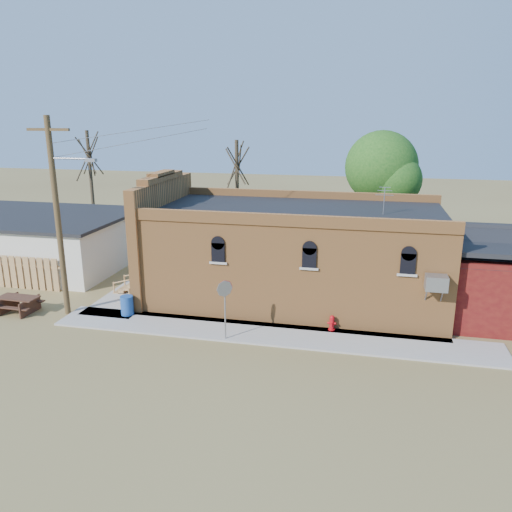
% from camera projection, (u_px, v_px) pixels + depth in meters
% --- Properties ---
extents(ground, '(120.00, 120.00, 0.00)m').
position_uv_depth(ground, '(229.00, 340.00, 20.63)').
color(ground, brown).
rests_on(ground, ground).
extents(sidewalk_south, '(19.00, 2.20, 0.08)m').
position_uv_depth(sidewalk_south, '(269.00, 334.00, 21.15)').
color(sidewalk_south, '#9E9991').
rests_on(sidewalk_south, ground).
extents(sidewalk_west, '(2.60, 10.00, 0.08)m').
position_uv_depth(sidewalk_west, '(148.00, 283.00, 27.57)').
color(sidewalk_west, '#9E9991').
rests_on(sidewalk_west, ground).
extents(brick_bar, '(16.40, 7.97, 6.30)m').
position_uv_depth(brick_bar, '(290.00, 254.00, 24.82)').
color(brick_bar, '#C2783B').
rests_on(brick_bar, ground).
extents(red_shed, '(5.40, 6.40, 4.30)m').
position_uv_depth(red_shed, '(503.00, 268.00, 22.79)').
color(red_shed, '#4F0D0F').
rests_on(red_shed, ground).
extents(wood_fence, '(5.20, 0.10, 1.80)m').
position_uv_depth(wood_fence, '(17.00, 272.00, 26.62)').
color(wood_fence, '#9E6B47').
rests_on(wood_fence, ground).
extents(utility_pole, '(3.12, 0.26, 9.00)m').
position_uv_depth(utility_pole, '(58.00, 214.00, 22.16)').
color(utility_pole, '#4A381D').
rests_on(utility_pole, ground).
extents(tree_bare_near, '(2.80, 2.80, 7.65)m').
position_uv_depth(tree_bare_near, '(237.00, 164.00, 31.86)').
color(tree_bare_near, '#403224').
rests_on(tree_bare_near, ground).
extents(tree_bare_far, '(2.80, 2.80, 8.16)m').
position_uv_depth(tree_bare_far, '(89.00, 154.00, 34.98)').
color(tree_bare_far, '#403224').
rests_on(tree_bare_far, ground).
extents(tree_leafy, '(4.40, 4.40, 8.15)m').
position_uv_depth(tree_leafy, '(381.00, 167.00, 30.46)').
color(tree_leafy, '#403224').
rests_on(tree_leafy, ground).
extents(fire_hydrant, '(0.39, 0.39, 0.67)m').
position_uv_depth(fire_hydrant, '(332.00, 323.00, 21.36)').
color(fire_hydrant, '#B00A0F').
rests_on(fire_hydrant, sidewalk_south).
extents(stop_sign, '(0.54, 0.51, 2.53)m').
position_uv_depth(stop_sign, '(225.00, 294.00, 20.12)').
color(stop_sign, gray).
rests_on(stop_sign, sidewalk_south).
extents(trash_barrel, '(0.64, 0.64, 0.90)m').
position_uv_depth(trash_barrel, '(127.00, 305.00, 23.00)').
color(trash_barrel, '#1C458E').
rests_on(trash_barrel, sidewalk_west).
extents(picnic_table, '(1.91, 1.49, 0.78)m').
position_uv_depth(picnic_table, '(19.00, 302.00, 23.44)').
color(picnic_table, '#43271B').
rests_on(picnic_table, ground).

